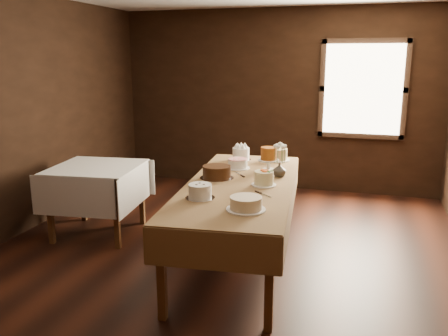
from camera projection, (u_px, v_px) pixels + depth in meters
floor at (218, 261)px, 4.82m from camera, size 5.00×6.00×0.01m
wall_back at (276, 100)px, 7.28m from camera, size 5.00×0.02×2.80m
wall_left at (6, 118)px, 5.20m from camera, size 0.02×6.00×2.80m
window at (363, 89)px, 6.81m from camera, size 1.10×0.05×1.30m
display_table at (240, 189)px, 4.69m from camera, size 1.31×2.77×0.83m
side_table at (97, 175)px, 5.43m from camera, size 1.08×1.08×0.83m
cake_meringue at (241, 154)px, 5.67m from camera, size 0.28×0.28×0.16m
cake_speckled at (277, 155)px, 5.68m from camera, size 0.33×0.33×0.15m
cake_lattice at (238, 164)px, 5.27m from camera, size 0.29×0.29×0.10m
cake_caramel at (269, 160)px, 5.17m from camera, size 0.24×0.24×0.27m
cake_chocolate at (217, 173)px, 4.81m from camera, size 0.41×0.41×0.14m
cake_flowers at (264, 179)px, 4.56m from camera, size 0.25×0.25×0.14m
cake_swirl at (200, 192)px, 4.13m from camera, size 0.29×0.29×0.13m
cake_cream at (246, 204)px, 3.83m from camera, size 0.33×0.33×0.11m
cake_server_b at (266, 195)px, 4.23m from camera, size 0.20×0.17×0.01m
cake_server_c at (238, 174)px, 5.03m from camera, size 0.17×0.21×0.01m
cake_server_d at (278, 177)px, 4.90m from camera, size 0.19×0.18×0.01m
cake_server_e at (203, 188)px, 4.47m from camera, size 0.21×0.16×0.01m
flower_vase at (279, 170)px, 4.90m from camera, size 0.20×0.20×0.15m
flower_bouquet at (280, 152)px, 4.85m from camera, size 0.14×0.14×0.20m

